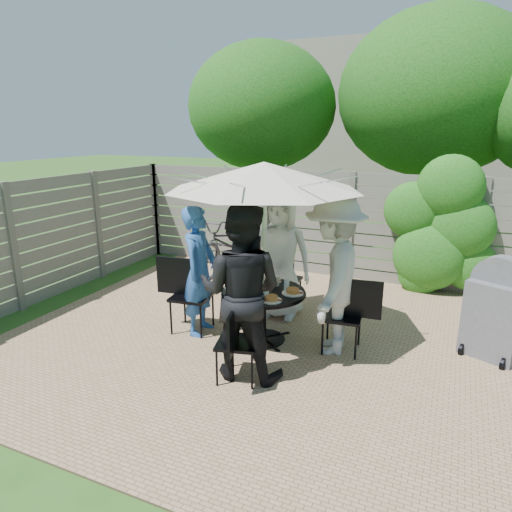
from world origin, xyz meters
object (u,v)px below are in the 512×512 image
at_px(umbrella, 264,176).
at_px(plate_front, 255,299).
at_px(person_left, 199,272).
at_px(glass_back, 261,278).
at_px(glass_front, 266,293).
at_px(chair_front, 238,358).
at_px(patio_table, 263,306).
at_px(chair_right, 343,330).
at_px(plate_right, 293,292).
at_px(plate_left, 235,286).
at_px(chair_back, 282,292).
at_px(coffee_cup, 276,281).
at_px(syrup_jug, 260,283).
at_px(plate_back, 271,279).
at_px(chair_left, 191,310).
at_px(bbq_grill, 496,312).
at_px(person_right, 334,276).
at_px(person_front, 241,292).
at_px(plate_extra, 271,299).
at_px(glass_left, 240,286).
at_px(glass_right, 287,284).
at_px(bicycle, 229,242).

bearing_deg(umbrella, plate_front, -83.00).
height_order(person_left, glass_back, person_left).
xyz_separation_m(glass_back, glass_front, (0.27, -0.49, 0.00)).
bearing_deg(plate_front, chair_front, -82.83).
bearing_deg(patio_table, chair_right, 6.98).
height_order(patio_table, plate_right, plate_right).
relative_size(chair_right, plate_left, 3.49).
height_order(chair_back, person_left, person_left).
relative_size(plate_front, coffee_cup, 2.17).
xyz_separation_m(chair_front, glass_front, (0.02, 0.71, 0.47)).
xyz_separation_m(chair_back, plate_left, (-0.24, -1.00, 0.39)).
relative_size(umbrella, chair_front, 2.89).
bearing_deg(syrup_jug, chair_front, -79.51).
xyz_separation_m(plate_back, coffee_cup, (0.12, -0.13, 0.04)).
xyz_separation_m(chair_left, syrup_jug, (0.89, 0.16, 0.45)).
bearing_deg(chair_right, plate_front, 21.55).
xyz_separation_m(plate_left, coffee_cup, (0.43, 0.27, 0.04)).
relative_size(plate_back, plate_left, 1.00).
height_order(chair_right, bbq_grill, bbq_grill).
xyz_separation_m(person_left, glass_front, (0.96, -0.14, -0.09)).
height_order(patio_table, person_right, person_right).
bearing_deg(patio_table, plate_right, 7.00).
height_order(chair_right, coffee_cup, chair_right).
distance_m(chair_left, person_front, 1.42).
height_order(person_left, plate_front, person_left).
bearing_deg(plate_extra, syrup_jug, 131.44).
relative_size(person_right, glass_left, 13.29).
relative_size(chair_back, plate_back, 3.77).
relative_size(glass_back, glass_right, 1.00).
bearing_deg(person_front, person_right, -135.00).
bearing_deg(bbq_grill, plate_extra, -133.71).
xyz_separation_m(plate_front, coffee_cup, (0.03, 0.59, 0.04)).
distance_m(plate_back, glass_front, 0.63).
height_order(patio_table, chair_back, chair_back).
relative_size(person_right, plate_front, 7.15).
relative_size(patio_table, glass_front, 8.01).
bearing_deg(plate_back, plate_right, -38.00).
bearing_deg(person_front, syrup_jug, -86.10).
bearing_deg(glass_front, plate_extra, -21.27).
bearing_deg(glass_right, plate_front, -112.18).
xyz_separation_m(person_left, bicycle, (-0.89, 2.53, -0.30)).
relative_size(plate_extra, glass_right, 1.71).
bearing_deg(plate_back, plate_front, -83.00).
height_order(coffee_cup, bicycle, bicycle).
bearing_deg(chair_right, plate_right, 1.09).
distance_m(plate_left, bbq_grill, 3.01).
distance_m(person_front, person_right, 1.17).
distance_m(person_left, syrup_jug, 0.78).
height_order(person_front, plate_extra, person_front).
xyz_separation_m(plate_right, syrup_jug, (-0.42, -0.00, 0.06)).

